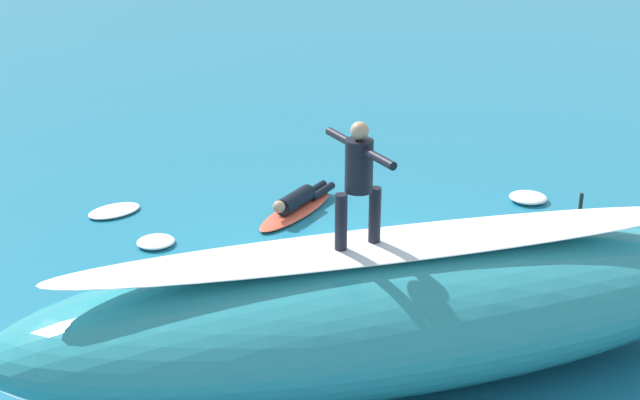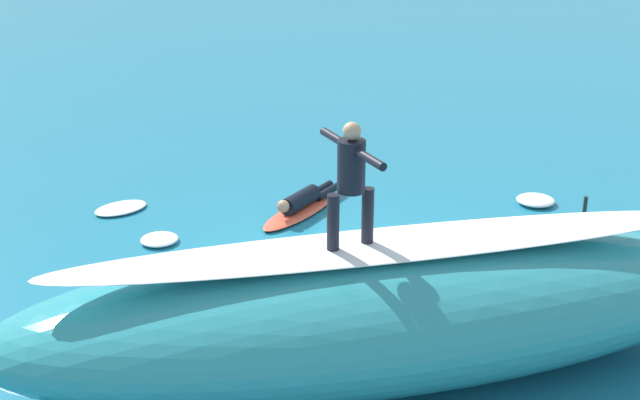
{
  "view_description": "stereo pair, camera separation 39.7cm",
  "coord_description": "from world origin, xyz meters",
  "px_view_note": "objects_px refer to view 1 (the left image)",
  "views": [
    {
      "loc": [
        2.78,
        11.61,
        5.88
      ],
      "look_at": [
        0.46,
        0.24,
        1.26
      ],
      "focal_mm": 48.33,
      "sensor_mm": 36.0,
      "label": 1
    },
    {
      "loc": [
        2.39,
        11.68,
        5.88
      ],
      "look_at": [
        0.46,
        0.24,
        1.26
      ],
      "focal_mm": 48.33,
      "sensor_mm": 36.0,
      "label": 2
    }
  ],
  "objects_px": {
    "surfboard_riding": "(358,248)",
    "surfer_riding": "(359,175)",
    "surfboard_paddling": "(295,211)",
    "buoy_marker": "(577,237)",
    "surfer_paddling": "(299,198)"
  },
  "relations": [
    {
      "from": "surfboard_riding",
      "to": "surfer_paddling",
      "type": "distance_m",
      "value": 5.42
    },
    {
      "from": "surfboard_paddling",
      "to": "surfer_paddling",
      "type": "distance_m",
      "value": 0.23
    },
    {
      "from": "surfer_riding",
      "to": "surfboard_paddling",
      "type": "xyz_separation_m",
      "value": [
        -0.15,
        -5.12,
        -2.52
      ]
    },
    {
      "from": "surfboard_riding",
      "to": "buoy_marker",
      "type": "bearing_deg",
      "value": -165.35
    },
    {
      "from": "surfboard_riding",
      "to": "surfboard_paddling",
      "type": "height_order",
      "value": "surfboard_riding"
    },
    {
      "from": "surfboard_riding",
      "to": "buoy_marker",
      "type": "height_order",
      "value": "surfboard_riding"
    },
    {
      "from": "surfboard_paddling",
      "to": "surfer_paddling",
      "type": "height_order",
      "value": "surfer_paddling"
    },
    {
      "from": "surfer_riding",
      "to": "surfboard_paddling",
      "type": "bearing_deg",
      "value": -108.14
    },
    {
      "from": "surfboard_riding",
      "to": "surfer_riding",
      "type": "distance_m",
      "value": 0.91
    },
    {
      "from": "buoy_marker",
      "to": "surfboard_riding",
      "type": "bearing_deg",
      "value": 31.1
    },
    {
      "from": "surfboard_riding",
      "to": "buoy_marker",
      "type": "relative_size",
      "value": 1.87
    },
    {
      "from": "surfer_paddling",
      "to": "buoy_marker",
      "type": "distance_m",
      "value": 4.79
    },
    {
      "from": "surfboard_riding",
      "to": "surfer_riding",
      "type": "xyz_separation_m",
      "value": [
        0.0,
        0.0,
        0.91
      ]
    },
    {
      "from": "surfer_riding",
      "to": "buoy_marker",
      "type": "height_order",
      "value": "surfer_riding"
    },
    {
      "from": "surfboard_paddling",
      "to": "buoy_marker",
      "type": "height_order",
      "value": "buoy_marker"
    }
  ]
}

